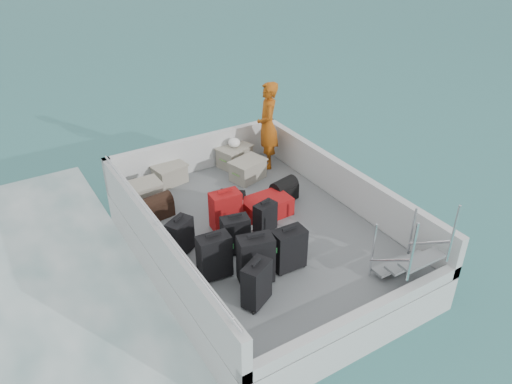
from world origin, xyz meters
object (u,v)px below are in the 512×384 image
at_px(suitcase_6, 289,249).
at_px(passenger, 268,126).
at_px(suitcase_7, 265,218).
at_px(suitcase_8, 266,207).
at_px(suitcase_5, 226,211).
at_px(crate_0, 143,194).
at_px(suitcase_1, 214,257).
at_px(crate_2, 235,157).
at_px(suitcase_4, 235,235).
at_px(crate_1, 170,175).
at_px(crate_3, 248,170).
at_px(suitcase_3, 256,260).
at_px(suitcase_0, 257,284).
at_px(suitcase_2, 180,237).

relative_size(suitcase_6, passenger, 0.38).
bearing_deg(suitcase_7, suitcase_8, 42.14).
relative_size(suitcase_5, crate_0, 1.08).
bearing_deg(suitcase_1, crate_2, 60.89).
bearing_deg(suitcase_4, crate_0, 120.42).
xyz_separation_m(crate_1, crate_2, (1.40, 0.00, 0.02)).
bearing_deg(crate_3, passenger, 24.48).
height_order(crate_1, crate_3, crate_3).
bearing_deg(crate_2, crate_0, -168.25).
relative_size(suitcase_6, suitcase_7, 1.27).
bearing_deg(crate_1, suitcase_3, -91.36).
bearing_deg(crate_3, crate_2, 84.17).
distance_m(suitcase_0, crate_3, 3.41).
relative_size(suitcase_7, crate_0, 0.84).
xyz_separation_m(suitcase_2, suitcase_5, (0.90, 0.22, 0.04)).
bearing_deg(suitcase_6, crate_2, 75.73).
distance_m(suitcase_3, crate_2, 3.56).
height_order(suitcase_6, crate_3, suitcase_6).
height_order(suitcase_5, crate_1, suitcase_5).
bearing_deg(passenger, suitcase_8, -5.56).
relative_size(suitcase_1, passenger, 0.40).
height_order(suitcase_4, crate_2, suitcase_4).
bearing_deg(suitcase_1, suitcase_0, -69.55).
relative_size(suitcase_4, suitcase_6, 0.94).
distance_m(suitcase_0, passenger, 4.01).
bearing_deg(crate_2, passenger, -32.68).
height_order(suitcase_3, crate_2, suitcase_3).
bearing_deg(suitcase_6, suitcase_0, -151.82).
xyz_separation_m(suitcase_2, crate_2, (2.11, 2.09, -0.11)).
xyz_separation_m(suitcase_1, suitcase_3, (0.44, -0.39, 0.03)).
bearing_deg(passenger, suitcase_5, -21.83).
bearing_deg(suitcase_1, crate_1, 84.51).
bearing_deg(crate_0, crate_1, 31.90).
bearing_deg(suitcase_0, crate_1, 57.76).
relative_size(suitcase_6, crate_3, 1.07).
height_order(suitcase_7, passenger, passenger).
height_order(suitcase_2, crate_3, suitcase_2).
bearing_deg(suitcase_6, suitcase_8, 72.08).
bearing_deg(suitcase_0, crate_2, 37.42).
distance_m(suitcase_2, crate_1, 2.21).
bearing_deg(suitcase_1, suitcase_4, 37.62).
height_order(suitcase_3, crate_3, suitcase_3).
xyz_separation_m(suitcase_7, crate_0, (-1.39, 1.84, -0.07)).
bearing_deg(passenger, crate_0, -60.71).
bearing_deg(crate_1, crate_2, 0.00).
relative_size(suitcase_0, suitcase_4, 1.06).
distance_m(suitcase_1, suitcase_4, 0.63).
bearing_deg(crate_0, crate_3, -5.66).
bearing_deg(crate_1, suitcase_5, -84.32).
xyz_separation_m(crate_0, crate_3, (2.03, -0.20, -0.00)).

